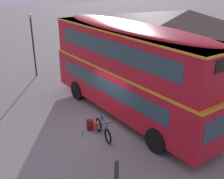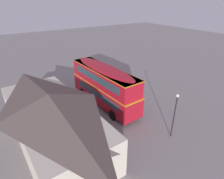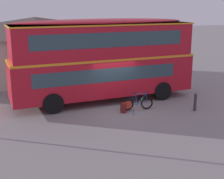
# 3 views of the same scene
# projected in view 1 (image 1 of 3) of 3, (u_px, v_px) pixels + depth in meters

# --- Properties ---
(ground_plane) EXTENTS (120.00, 120.00, 0.00)m
(ground_plane) POSITION_uv_depth(u_px,v_px,m) (107.00, 124.00, 13.80)
(ground_plane) COLOR gray
(double_decker_bus) EXTENTS (10.81, 3.13, 4.79)m
(double_decker_bus) POSITION_uv_depth(u_px,v_px,m) (129.00, 67.00, 13.72)
(double_decker_bus) COLOR black
(double_decker_bus) RESTS_ON ground
(touring_bicycle) EXTENTS (1.77, 0.47, 0.97)m
(touring_bicycle) POSITION_uv_depth(u_px,v_px,m) (102.00, 129.00, 12.60)
(touring_bicycle) COLOR black
(touring_bicycle) RESTS_ON ground
(backpack_on_ground) EXTENTS (0.37, 0.36, 0.55)m
(backpack_on_ground) POSITION_uv_depth(u_px,v_px,m) (90.00, 124.00, 13.17)
(backpack_on_ground) COLOR maroon
(backpack_on_ground) RESTS_ON ground
(water_bottle_blue_sports) EXTENTS (0.07, 0.07, 0.25)m
(water_bottle_blue_sports) POSITION_uv_depth(u_px,v_px,m) (83.00, 134.00, 12.68)
(water_bottle_blue_sports) COLOR #338CBF
(water_bottle_blue_sports) RESTS_ON ground
(pub_building) EXTENTS (14.35, 6.66, 4.67)m
(pub_building) POSITION_uv_depth(u_px,v_px,m) (186.00, 43.00, 19.72)
(pub_building) COLOR beige
(pub_building) RESTS_ON ground
(street_lamp) EXTENTS (0.28, 0.28, 4.46)m
(street_lamp) POSITION_uv_depth(u_px,v_px,m) (33.00, 38.00, 19.32)
(street_lamp) COLOR black
(street_lamp) RESTS_ON ground
(kerb_bollard) EXTENTS (0.16, 0.16, 0.97)m
(kerb_bollard) POSITION_uv_depth(u_px,v_px,m) (117.00, 172.00, 9.68)
(kerb_bollard) COLOR #333338
(kerb_bollard) RESTS_ON ground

